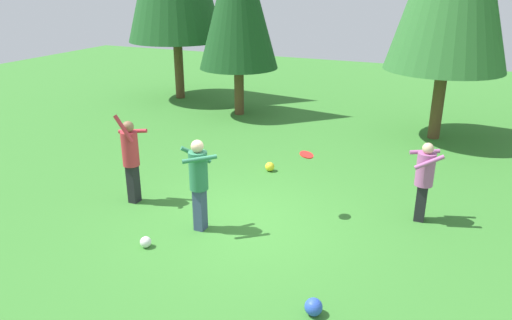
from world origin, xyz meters
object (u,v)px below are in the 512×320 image
Objects in this scene: frisbee at (307,155)px; person_bystander at (199,177)px; person_catcher at (424,176)px; ball_yellow at (270,167)px; person_thrower at (131,154)px; ball_blue at (314,307)px; ball_white at (146,242)px.

person_bystander is at bearing -140.41° from frisbee.
person_catcher is 3.90m from ball_yellow.
person_thrower is 1.23× the size of person_catcher.
person_bystander is 6.88× the size of ball_blue.
ball_yellow is 5.41m from ball_blue.
person_thrower reaches higher than person_catcher.
person_thrower is 2.18m from ball_white.
ball_blue is at bearing -10.01° from ball_white.
person_bystander reaches higher than ball_blue.
person_bystander is 3.22m from ball_blue.
frisbee is at bearing -51.37° from ball_yellow.
ball_blue is at bearing -61.35° from ball_yellow.
person_bystander is 7.71× the size of ball_yellow.
person_bystander reaches higher than person_catcher.
ball_blue reaches higher than ball_white.
person_thrower reaches higher than ball_yellow.
ball_blue is at bearing 55.50° from person_catcher.
person_bystander is at bearing 150.23° from ball_blue.
ball_yellow is 0.89× the size of ball_blue.
ball_white is at bearing 169.99° from ball_blue.
ball_white is (1.32, -1.45, -0.95)m from person_thrower.
ball_blue reaches higher than ball_yellow.
person_thrower is 8.54× the size of ball_yellow.
ball_blue is (-1.03, -3.55, -0.80)m from person_catcher.
person_bystander is at bearing 60.30° from ball_white.
ball_yellow is at bearing -36.58° from person_catcher.
person_thrower is at bearing 132.38° from ball_white.
person_thrower is 3.57m from frisbee.
person_thrower is 1.11× the size of person_bystander.
person_bystander is 1.46m from ball_white.
ball_yellow is at bearing 48.91° from person_bystander.
ball_yellow is at bearing 118.65° from ball_blue.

